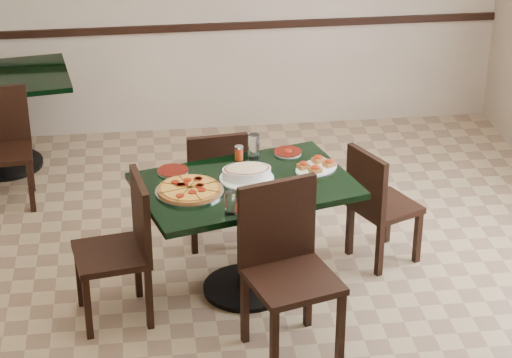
{
  "coord_description": "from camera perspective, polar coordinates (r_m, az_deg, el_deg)",
  "views": [
    {
      "loc": [
        -0.53,
        -5.1,
        3.4
      ],
      "look_at": [
        0.12,
        0.0,
        0.86
      ],
      "focal_mm": 70.0,
      "sensor_mm": 36.0,
      "label": 1
    }
  ],
  "objects": [
    {
      "name": "chair_near",
      "position": [
        5.53,
        1.7,
        -4.61
      ],
      "size": [
        0.57,
        0.57,
        0.99
      ],
      "rotation": [
        0.0,
        0.0,
        0.29
      ],
      "color": "black",
      "rests_on": "floor"
    },
    {
      "name": "side_plate_far_r",
      "position": [
        6.3,
        1.83,
        1.55
      ],
      "size": [
        0.18,
        0.18,
        0.03
      ],
      "rotation": [
        0.0,
        0.0,
        0.37
      ],
      "color": "silver",
      "rests_on": "main_table"
    },
    {
      "name": "lasagna_casserole",
      "position": [
        5.95,
        -0.54,
        0.38
      ],
      "size": [
        0.33,
        0.33,
        0.09
      ],
      "rotation": [
        0.0,
        0.0,
        0.03
      ],
      "color": "silver",
      "rests_on": "main_table"
    },
    {
      "name": "chair_left",
      "position": [
        5.86,
        -7.53,
        -3.6
      ],
      "size": [
        0.48,
        0.48,
        0.89
      ],
      "rotation": [
        0.0,
        0.0,
        -1.41
      ],
      "color": "black",
      "rests_on": "floor"
    },
    {
      "name": "floor",
      "position": [
        6.15,
        -1.12,
        -7.22
      ],
      "size": [
        5.5,
        5.5,
        0.0
      ],
      "primitive_type": "plane",
      "color": "#8E7552",
      "rests_on": "ground"
    },
    {
      "name": "pepperoni_pizza",
      "position": [
        5.82,
        -3.82,
        -0.61
      ],
      "size": [
        0.4,
        0.4,
        0.04
      ],
      "rotation": [
        0.0,
        0.0,
        0.31
      ],
      "color": "#BCBBC3",
      "rests_on": "main_table"
    },
    {
      "name": "bread_basket",
      "position": [
        5.75,
        0.91,
        -0.69
      ],
      "size": [
        0.27,
        0.22,
        0.1
      ],
      "rotation": [
        0.0,
        0.0,
        0.31
      ],
      "color": "brown",
      "rests_on": "main_table"
    },
    {
      "name": "napkin_setting",
      "position": [
        5.65,
        -0.1,
        -1.63
      ],
      "size": [
        0.18,
        0.18,
        0.01
      ],
      "rotation": [
        0.0,
        0.0,
        0.25
      ],
      "color": "white",
      "rests_on": "main_table"
    },
    {
      "name": "side_plate_far_l",
      "position": [
        6.08,
        -4.77,
        0.47
      ],
      "size": [
        0.19,
        0.19,
        0.02
      ],
      "rotation": [
        0.0,
        0.0,
        0.55
      ],
      "color": "silver",
      "rests_on": "main_table"
    },
    {
      "name": "chair_right",
      "position": [
        6.43,
        6.93,
        -1.25
      ],
      "size": [
        0.5,
        0.5,
        0.8
      ],
      "rotation": [
        0.0,
        0.0,
        2.0
      ],
      "color": "black",
      "rests_on": "floor"
    },
    {
      "name": "side_plate_near",
      "position": [
        5.62,
        -0.38,
        -1.71
      ],
      "size": [
        0.19,
        0.19,
        0.02
      ],
      "rotation": [
        0.0,
        0.0,
        0.23
      ],
      "color": "silver",
      "rests_on": "main_table"
    },
    {
      "name": "bruschetta_platter",
      "position": [
        6.1,
        3.48,
        0.77
      ],
      "size": [
        0.36,
        0.34,
        0.05
      ],
      "rotation": [
        0.0,
        0.0,
        0.6
      ],
      "color": "silver",
      "rests_on": "main_table"
    },
    {
      "name": "main_table",
      "position": [
        6.01,
        -0.6,
        -1.78
      ],
      "size": [
        1.42,
        1.1,
        0.75
      ],
      "rotation": [
        0.0,
        0.0,
        0.26
      ],
      "color": "black",
      "rests_on": "floor"
    },
    {
      "name": "water_glass_b",
      "position": [
        5.56,
        -1.49,
        -1.38
      ],
      "size": [
        0.06,
        0.06,
        0.13
      ],
      "primitive_type": "cylinder",
      "color": "white",
      "rests_on": "main_table"
    },
    {
      "name": "water_glass_a",
      "position": [
        6.22,
        -0.12,
        1.89
      ],
      "size": [
        0.07,
        0.07,
        0.15
      ],
      "primitive_type": "cylinder",
      "color": "white",
      "rests_on": "main_table"
    },
    {
      "name": "back_chair_near",
      "position": [
        7.4,
        -14.26,
        2.16
      ],
      "size": [
        0.43,
        0.43,
        0.85
      ],
      "rotation": [
        0.0,
        0.0,
        0.09
      ],
      "color": "black",
      "rests_on": "floor"
    },
    {
      "name": "pepper_shaker",
      "position": [
        6.2,
        -0.98,
        1.51
      ],
      "size": [
        0.05,
        0.05,
        0.09
      ],
      "color": "#C43F14",
      "rests_on": "main_table"
    },
    {
      "name": "room_shell",
      "position": [
        7.35,
        5.35,
        8.55
      ],
      "size": [
        5.5,
        5.5,
        5.5
      ],
      "color": "silver",
      "rests_on": "floor"
    },
    {
      "name": "chair_far",
      "position": [
        6.58,
        -2.34,
        -0.16
      ],
      "size": [
        0.43,
        0.43,
        0.84
      ],
      "rotation": [
        0.0,
        0.0,
        3.25
      ],
      "color": "black",
      "rests_on": "floor"
    }
  ]
}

